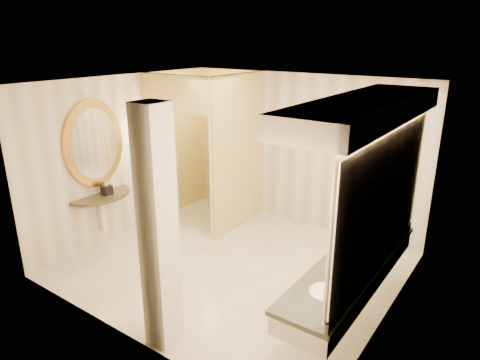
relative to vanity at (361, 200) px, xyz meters
The scene contains 16 objects.
floor 2.60m from the vanity, 168.58° to the left, with size 4.50×4.50×0.00m, color white.
ceiling 2.29m from the vanity, 168.58° to the left, with size 4.50×4.50×0.00m, color white.
wall_back 3.12m from the vanity, 129.52° to the left, with size 4.50×0.02×2.70m, color beige.
wall_front 2.56m from the vanity, 141.05° to the right, with size 4.50×0.02×2.70m, color beige.
wall_left 4.26m from the vanity, behind, with size 0.02×4.00×2.70m, color beige.
wall_right 0.56m from the vanity, 55.94° to the left, with size 0.02×4.00×2.70m, color beige.
toilet_closet 3.40m from the vanity, 156.12° to the left, with size 1.50×1.55×2.70m.
wall_sconce 3.99m from the vanity, 168.00° to the left, with size 0.14×0.14×0.42m.
vanity is the anchor object (origin of this frame).
console_shelf 4.21m from the vanity, behind, with size 1.06×1.06×1.98m.
pillar 2.17m from the vanity, 139.33° to the right, with size 0.31×0.31×2.70m, color silver.
tissue_box 4.12m from the vanity, behind, with size 0.15×0.15×0.15m, color black.
toilet 3.89m from the vanity, 147.90° to the left, with size 0.46×0.81×0.83m, color white.
soap_bottle_a 0.70m from the vanity, 140.52° to the right, with size 0.07×0.07×0.15m, color beige.
soap_bottle_b 0.74m from the vanity, 91.41° to the left, with size 0.10×0.10×0.13m, color silver.
soap_bottle_c 0.66m from the vanity, 118.48° to the right, with size 0.08×0.09×0.22m, color #C6B28C.
Camera 1 is at (3.38, -4.60, 3.28)m, focal length 32.00 mm.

